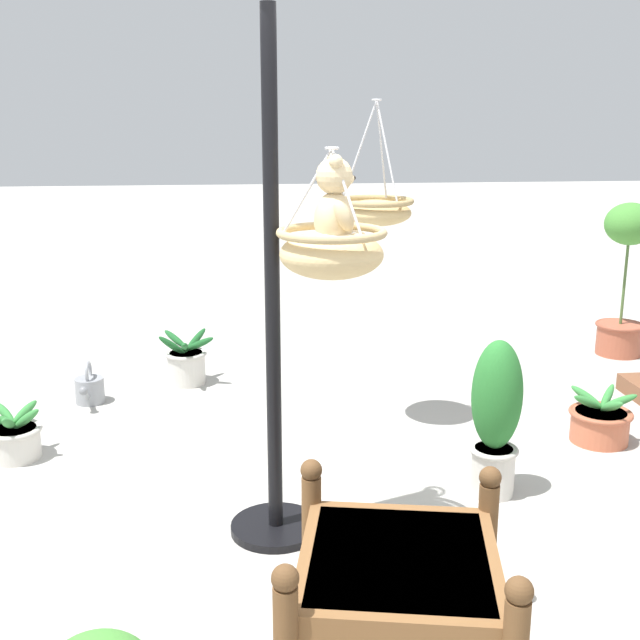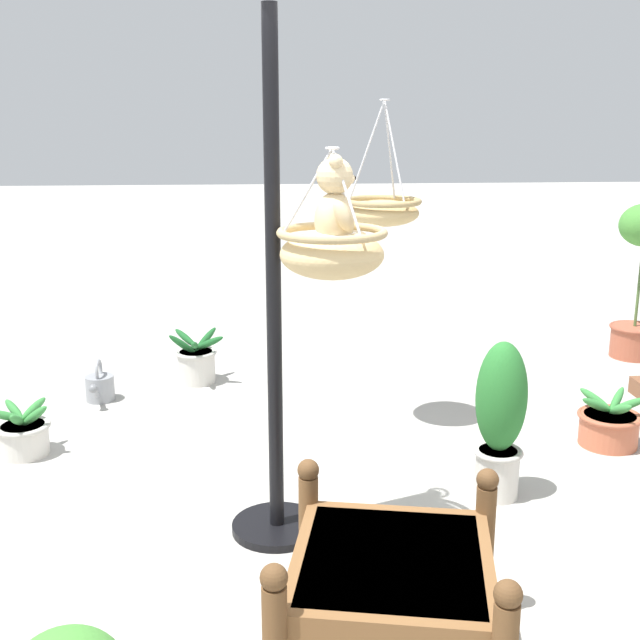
# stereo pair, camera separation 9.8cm
# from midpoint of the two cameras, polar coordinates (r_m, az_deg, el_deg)

# --- Properties ---
(ground_plane) EXTENTS (40.00, 40.00, 0.00)m
(ground_plane) POSITION_cam_midpoint_polar(r_m,az_deg,el_deg) (3.83, -1.28, -16.49)
(ground_plane) COLOR #ADAAA3
(display_pole_central) EXTENTS (0.44, 0.44, 2.47)m
(display_pole_central) POSITION_cam_midpoint_polar(r_m,az_deg,el_deg) (3.71, -4.09, -4.37)
(display_pole_central) COLOR black
(display_pole_central) RESTS_ON ground
(hanging_basket_with_teddy) EXTENTS (0.48, 0.48, 0.56)m
(hanging_basket_with_teddy) POSITION_cam_midpoint_polar(r_m,az_deg,el_deg) (3.42, 0.01, 5.01)
(hanging_basket_with_teddy) COLOR tan
(teddy_bear) EXTENTS (0.28, 0.24, 0.40)m
(teddy_bear) POSITION_cam_midpoint_polar(r_m,az_deg,el_deg) (3.40, 0.36, 7.98)
(teddy_bear) COLOR #D1B789
(hanging_basket_left_high) EXTENTS (0.47, 0.47, 0.75)m
(hanging_basket_left_high) POSITION_cam_midpoint_polar(r_m,az_deg,el_deg) (4.89, 3.37, 7.87)
(hanging_basket_left_high) COLOR tan
(wooden_planter_box) EXTENTS (0.98, 0.93, 0.64)m
(wooden_planter_box) POSITION_cam_midpoint_polar(r_m,az_deg,el_deg) (3.04, 4.61, -19.89)
(wooden_planter_box) COLOR brown
(wooden_planter_box) RESTS_ON ground
(potted_plant_tall_leafy) EXTENTS (0.36, 0.37, 0.33)m
(potted_plant_tall_leafy) POSITION_cam_midpoint_polar(r_m,az_deg,el_deg) (5.07, -21.53, -7.83)
(potted_plant_tall_leafy) COLOR beige
(potted_plant_tall_leafy) RESTS_ON ground
(potted_plant_small_succulent) EXTENTS (0.26, 0.26, 0.85)m
(potted_plant_small_succulent) POSITION_cam_midpoint_polar(r_m,az_deg,el_deg) (4.28, 11.82, -6.76)
(potted_plant_small_succulent) COLOR beige
(potted_plant_small_succulent) RESTS_ON ground
(potted_plant_conical_shrub) EXTENTS (0.41, 0.41, 1.28)m
(potted_plant_conical_shrub) POSITION_cam_midpoint_polar(r_m,az_deg,el_deg) (7.03, 20.64, 3.12)
(potted_plant_conical_shrub) COLOR #AD563D
(potted_plant_conical_shrub) RESTS_ON ground
(potted_plant_trailing_ivy) EXTENTS (0.40, 0.42, 0.34)m
(potted_plant_trailing_ivy) POSITION_cam_midpoint_polar(r_m,az_deg,el_deg) (5.23, 18.90, -6.90)
(potted_plant_trailing_ivy) COLOR #BC6042
(potted_plant_trailing_ivy) RESTS_ON ground
(potted_plant_broad_leaf) EXTENTS (0.45, 0.44, 0.41)m
(potted_plant_broad_leaf) POSITION_cam_midpoint_polar(r_m,az_deg,el_deg) (6.07, -10.01, -3.02)
(potted_plant_broad_leaf) COLOR beige
(potted_plant_broad_leaf) RESTS_ON ground
(watering_can) EXTENTS (0.35, 0.20, 0.30)m
(watering_can) POSITION_cam_midpoint_polar(r_m,az_deg,el_deg) (5.84, -16.64, -4.76)
(watering_can) COLOR gray
(watering_can) RESTS_ON ground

